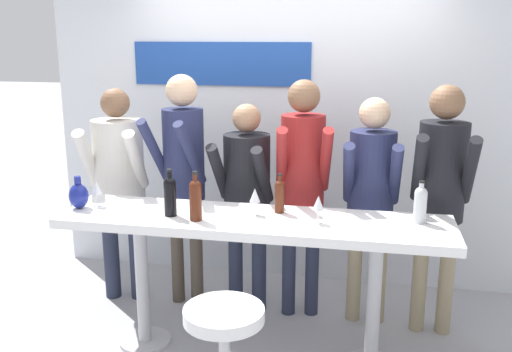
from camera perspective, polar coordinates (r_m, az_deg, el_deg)
back_wall at (r=4.89m, az=2.98°, el=5.37°), size 4.12×0.12×2.75m
tasting_table at (r=3.70m, az=-0.28°, el=-6.26°), size 2.52×0.60×0.98m
bar_stool at (r=3.16m, az=-3.18°, el=-16.98°), size 0.45×0.45×0.73m
person_far_left at (r=4.59m, az=-13.55°, el=0.30°), size 0.51×0.60×1.72m
person_left at (r=4.37m, az=-7.29°, el=1.28°), size 0.44×0.58×1.83m
person_center_left at (r=4.29m, az=-0.96°, el=-0.99°), size 0.45×0.54×1.62m
person_center at (r=4.17m, az=4.67°, el=0.45°), size 0.44×0.58×1.80m
person_center_right at (r=4.16m, az=11.44°, el=-1.01°), size 0.40×0.51×1.69m
person_right at (r=4.10m, az=18.00°, el=-0.63°), size 0.41×0.54×1.79m
wine_bottle_0 at (r=3.57m, az=-6.07°, el=-2.20°), size 0.08×0.08×0.32m
wine_bottle_1 at (r=3.72m, az=2.37°, el=-1.87°), size 0.07×0.07×0.26m
wine_bottle_2 at (r=3.68m, az=-8.59°, el=-1.82°), size 0.08×0.08×0.31m
wine_bottle_3 at (r=3.66m, az=16.11°, el=-2.60°), size 0.08×0.08×0.27m
wine_glass_0 at (r=3.99m, az=-15.62°, el=-1.20°), size 0.07×0.07×0.18m
wine_glass_1 at (r=3.52m, az=6.25°, el=-2.78°), size 0.07×0.07×0.18m
wine_glass_2 at (r=3.66m, az=-0.12°, el=-2.03°), size 0.07×0.07×0.18m
decorative_vase at (r=3.99m, az=-17.31°, el=-1.86°), size 0.13×0.13×0.22m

